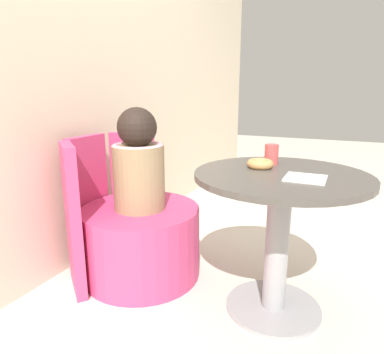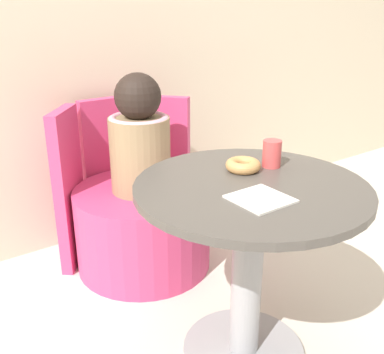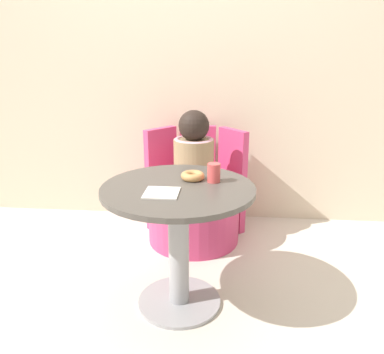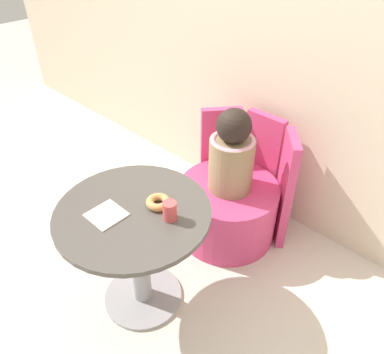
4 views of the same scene
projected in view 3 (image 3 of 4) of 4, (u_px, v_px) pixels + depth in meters
ground_plane at (167, 301)px, 1.92m from camera, size 12.00×12.00×0.00m
back_wall at (188, 55)px, 2.62m from camera, size 6.00×0.06×2.40m
round_table at (178, 223)px, 1.77m from camera, size 0.71×0.71×0.63m
tub_chair at (194, 214)px, 2.51m from camera, size 0.61×0.61×0.37m
booth_backrest at (197, 177)px, 2.70m from camera, size 0.71×0.26×0.72m
child_figure at (194, 154)px, 2.38m from camera, size 0.26×0.26×0.51m
donut at (193, 176)px, 1.80m from camera, size 0.11×0.11×0.04m
cup at (214, 173)px, 1.76m from camera, size 0.06×0.06×0.09m
paper_napkin at (162, 193)px, 1.62m from camera, size 0.15×0.15×0.01m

